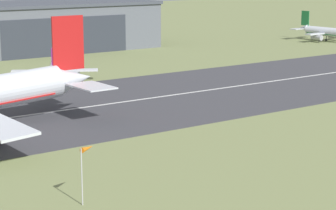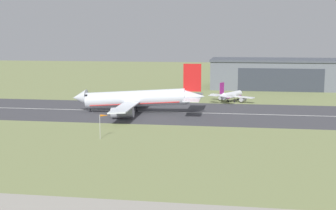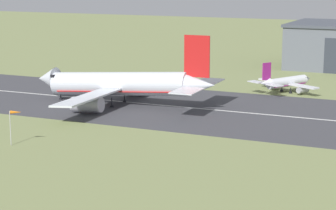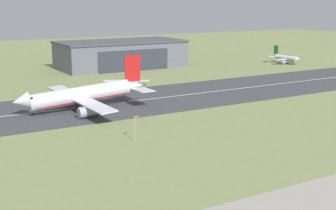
{
  "view_description": "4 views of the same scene",
  "coord_description": "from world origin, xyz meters",
  "px_view_note": "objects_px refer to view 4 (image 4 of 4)",
  "views": [
    {
      "loc": [
        -78.85,
        16.96,
        25.71
      ],
      "look_at": [
        -18.93,
        100.91,
        3.71
      ],
      "focal_mm": 70.0,
      "sensor_mm": 36.0,
      "label": 1
    },
    {
      "loc": [
        -11.04,
        -37.74,
        27.12
      ],
      "look_at": [
        -32.78,
        101.54,
        5.74
      ],
      "focal_mm": 50.0,
      "sensor_mm": 36.0,
      "label": 2
    },
    {
      "loc": [
        26.49,
        -15.93,
        30.94
      ],
      "look_at": [
        -25.01,
        98.52,
        5.49
      ],
      "focal_mm": 70.0,
      "sensor_mm": 36.0,
      "label": 3
    },
    {
      "loc": [
        -99.07,
        -28.58,
        35.93
      ],
      "look_at": [
        -25.93,
        96.46,
        3.55
      ],
      "focal_mm": 50.0,
      "sensor_mm": 36.0,
      "label": 4
    }
  ],
  "objects_px": {
    "airplane_parked_west": "(286,58)",
    "airplane_parked_centre": "(126,80)",
    "windsock_pole": "(137,118)",
    "airplane_landing": "(82,95)"
  },
  "relations": [
    {
      "from": "airplane_parked_centre",
      "to": "windsock_pole",
      "type": "xyz_separation_m",
      "value": [
        -31.48,
        -73.0,
        3.05
      ]
    },
    {
      "from": "airplane_parked_west",
      "to": "windsock_pole",
      "type": "relative_size",
      "value": 3.2
    },
    {
      "from": "windsock_pole",
      "to": "airplane_parked_centre",
      "type": "bearing_deg",
      "value": 66.67
    },
    {
      "from": "airplane_parked_west",
      "to": "airplane_parked_centre",
      "type": "bearing_deg",
      "value": -170.05
    },
    {
      "from": "airplane_parked_west",
      "to": "windsock_pole",
      "type": "bearing_deg",
      "value": -147.11
    },
    {
      "from": "airplane_landing",
      "to": "windsock_pole",
      "type": "bearing_deg",
      "value": -89.48
    },
    {
      "from": "airplane_parked_centre",
      "to": "airplane_landing",
      "type": "bearing_deg",
      "value": -134.55
    },
    {
      "from": "airplane_parked_west",
      "to": "airplane_parked_centre",
      "type": "relative_size",
      "value": 1.08
    },
    {
      "from": "airplane_landing",
      "to": "airplane_parked_centre",
      "type": "distance_m",
      "value": 45.44
    },
    {
      "from": "airplane_landing",
      "to": "airplane_parked_centre",
      "type": "relative_size",
      "value": 2.6
    }
  ]
}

